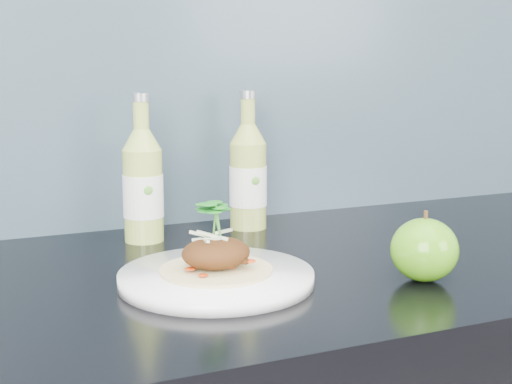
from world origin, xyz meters
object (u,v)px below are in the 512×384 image
dinner_plate (216,278)px  green_apple (424,250)px  cider_bottle_left (143,186)px  cider_bottle_right (248,177)px

dinner_plate → green_apple: bearing=-20.7°
dinner_plate → cider_bottle_left: bearing=96.0°
cider_bottle_left → cider_bottle_right: size_ratio=1.00×
dinner_plate → green_apple: (0.24, -0.09, 0.03)m
cider_bottle_left → dinner_plate: bearing=-70.5°
green_apple → dinner_plate: bearing=159.3°
dinner_plate → cider_bottle_left: 0.26m
green_apple → cider_bottle_right: (-0.09, 0.35, 0.05)m
green_apple → cider_bottle_right: cider_bottle_right is taller
green_apple → cider_bottle_left: size_ratio=0.44×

